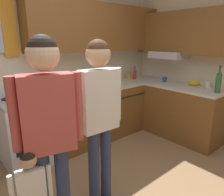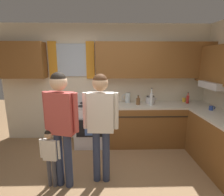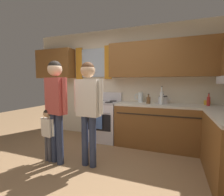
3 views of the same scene
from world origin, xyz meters
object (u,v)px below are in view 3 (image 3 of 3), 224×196
Objects in this scene: small_child at (47,129)px; bottle_tall_clear at (161,98)px; water_pitcher at (140,97)px; adult_in_plaid at (88,102)px; bottle_sauce_red at (208,101)px; bottle_squat_brown at (148,100)px; mug_mustard_yellow at (206,103)px; stovetop_kettle at (163,99)px; adult_holding_child at (56,100)px; stove_oven at (104,120)px.

bottle_tall_clear is at bearing 35.93° from small_child.
water_pitcher is 0.13× the size of adult_in_plaid.
bottle_tall_clear is at bearing -169.99° from bottle_sauce_red.
bottle_tall_clear is 1.67× the size of water_pitcher.
water_pitcher reaches higher than bottle_squat_brown.
bottle_sauce_red is at bearing -84.76° from mug_mustard_yellow.
water_pitcher is (-1.32, 0.10, 0.02)m from bottle_sauce_red.
water_pitcher is at bearing 68.75° from adult_in_plaid.
water_pitcher is at bearing 170.78° from stovetop_kettle.
adult_holding_child is at bearing 5.20° from small_child.
mug_mustard_yellow is 0.44× the size of stovetop_kettle.
bottle_squat_brown is at bearing 168.26° from bottle_tall_clear.
water_pitcher is at bearing 175.76° from bottle_sauce_red.
bottle_squat_brown is at bearing -175.12° from bottle_sauce_red.
adult_holding_child is 1.02× the size of adult_in_plaid.
stove_oven reaches higher than small_child.
stove_oven is 2.19m from bottle_sauce_red.
small_child is (-0.18, -0.02, -0.50)m from adult_holding_child.
adult_in_plaid is (-1.86, -1.30, 0.05)m from bottle_sauce_red.
adult_in_plaid is (0.54, 0.10, -0.02)m from adult_holding_child.
bottle_sauce_red reaches higher than small_child.
bottle_tall_clear is 0.28m from bottle_squat_brown.
bottle_squat_brown reaches higher than mug_mustard_yellow.
bottle_sauce_red is (0.85, 0.15, -0.05)m from bottle_tall_clear.
bottle_squat_brown is (1.01, -0.03, 0.51)m from stove_oven.
stovetop_kettle is at bearing 178.80° from bottle_sauce_red.
bottle_squat_brown is at bearing -1.48° from stove_oven.
stovetop_kettle is 2.12m from adult_holding_child.
adult_holding_child is (-1.56, -1.24, 0.02)m from bottle_tall_clear.
mug_mustard_yellow is 0.82m from stovetop_kettle.
bottle_tall_clear is 0.22× the size of adult_holding_child.
stove_oven is at bearing -174.44° from mug_mustard_yellow.
bottle_tall_clear is 1.99m from adult_holding_child.
small_child is at bearing -130.03° from water_pitcher.
stove_oven is 5.00× the size of water_pitcher.
small_child is at bearing -108.95° from stove_oven.
water_pitcher is at bearing -178.28° from mug_mustard_yellow.
adult_in_plaid is at bearing -111.25° from water_pitcher.
mug_mustard_yellow is 2.84m from adult_holding_child.
bottle_squat_brown is (-1.11, -0.09, -0.02)m from bottle_sauce_red.
water_pitcher is (0.81, 0.17, 0.54)m from stove_oven.
stove_oven is 1.23× the size of small_child.
water_pitcher is at bearing 49.97° from small_child.
stovetop_kettle is 0.17× the size of adult_in_plaid.
mug_mustard_yellow is at bearing 8.42° from stovetop_kettle.
mug_mustard_yellow is 2.34m from adult_in_plaid.
stovetop_kettle is at bearing -171.58° from mug_mustard_yellow.
bottle_squat_brown is at bearing 41.72° from small_child.
stovetop_kettle reaches higher than small_child.
bottle_sauce_red reaches higher than water_pitcher.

